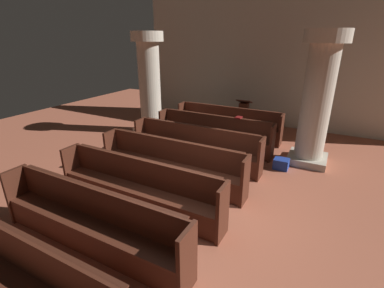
% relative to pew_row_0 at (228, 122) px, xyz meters
% --- Properties ---
extents(ground_plane, '(19.20, 19.20, 0.00)m').
position_rel_pew_row_0_xyz_m(ground_plane, '(0.92, -4.04, -0.51)').
color(ground_plane, '#AD5B42').
extents(back_wall, '(10.00, 0.16, 4.50)m').
position_rel_pew_row_0_xyz_m(back_wall, '(0.92, 2.04, 1.74)').
color(back_wall, beige).
rests_on(back_wall, ground).
extents(pew_row_0, '(3.41, 0.47, 0.96)m').
position_rel_pew_row_0_xyz_m(pew_row_0, '(0.00, 0.00, 0.00)').
color(pew_row_0, '#4C2316').
rests_on(pew_row_0, ground).
extents(pew_row_1, '(3.41, 0.46, 0.96)m').
position_rel_pew_row_0_xyz_m(pew_row_1, '(0.00, -1.14, 0.00)').
color(pew_row_1, '#4C2316').
rests_on(pew_row_1, ground).
extents(pew_row_2, '(3.41, 0.47, 0.96)m').
position_rel_pew_row_0_xyz_m(pew_row_2, '(0.00, -2.28, 0.00)').
color(pew_row_2, '#4C2316').
rests_on(pew_row_2, ground).
extents(pew_row_3, '(3.41, 0.46, 0.96)m').
position_rel_pew_row_0_xyz_m(pew_row_3, '(0.00, -3.42, 0.00)').
color(pew_row_3, '#4C2316').
rests_on(pew_row_3, ground).
extents(pew_row_4, '(3.41, 0.46, 0.96)m').
position_rel_pew_row_0_xyz_m(pew_row_4, '(0.00, -4.56, 0.00)').
color(pew_row_4, '#4C2316').
rests_on(pew_row_4, ground).
extents(pew_row_5, '(3.41, 0.47, 0.96)m').
position_rel_pew_row_0_xyz_m(pew_row_5, '(0.00, -5.70, 0.00)').
color(pew_row_5, '#4C2316').
rests_on(pew_row_5, ground).
extents(pew_row_6, '(3.41, 0.46, 0.96)m').
position_rel_pew_row_0_xyz_m(pew_row_6, '(0.00, -6.84, 0.00)').
color(pew_row_6, '#4C2316').
rests_on(pew_row_6, ground).
extents(pillar_aisle_side, '(1.00, 1.00, 3.21)m').
position_rel_pew_row_0_xyz_m(pillar_aisle_side, '(2.54, -0.85, 1.17)').
color(pillar_aisle_side, '#B6AD9A').
rests_on(pillar_aisle_side, ground).
extents(pillar_far_side, '(1.00, 1.00, 3.21)m').
position_rel_pew_row_0_xyz_m(pillar_far_side, '(-2.49, -0.69, 1.17)').
color(pillar_far_side, '#B6AD9A').
rests_on(pillar_far_side, ground).
extents(lectern, '(0.48, 0.45, 1.08)m').
position_rel_pew_row_0_xyz_m(lectern, '(0.21, 0.93, -0.05)').
color(lectern, '#492215').
rests_on(lectern, ground).
extents(hymn_book, '(0.16, 0.22, 0.03)m').
position_rel_pew_row_0_xyz_m(hymn_book, '(0.66, -0.96, 0.47)').
color(hymn_book, maroon).
rests_on(hymn_book, pew_row_1).
extents(kneeler_box_blue, '(0.35, 0.30, 0.26)m').
position_rel_pew_row_0_xyz_m(kneeler_box_blue, '(2.02, -1.57, -0.38)').
color(kneeler_box_blue, navy).
rests_on(kneeler_box_blue, ground).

